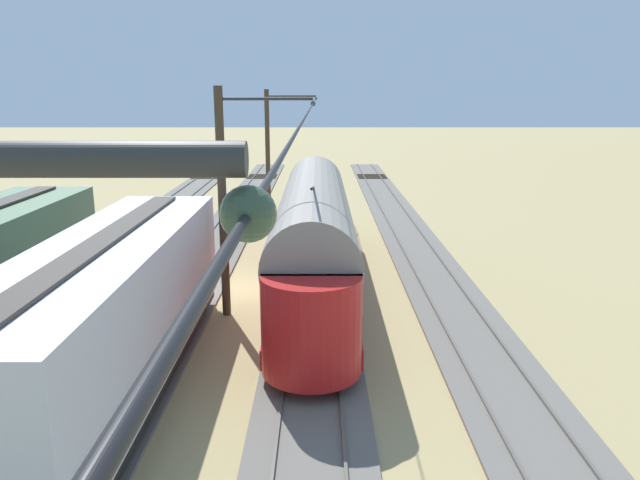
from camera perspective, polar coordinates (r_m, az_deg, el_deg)
name	(u,v)px	position (r m, az deg, el deg)	size (l,w,h in m)	color
ground_plane	(251,288)	(23.03, -6.65, -4.66)	(220.00, 220.00, 0.00)	tan
track_streetcar_siding	(439,284)	(23.63, 11.39, -4.23)	(2.80, 80.00, 0.18)	#666059
track_adjacent_siding	(314,285)	(23.16, -0.55, -4.32)	(2.80, 80.00, 0.18)	#666059
track_third_siding	(190,285)	(23.71, -12.45, -4.22)	(2.80, 80.00, 0.18)	#666059
track_outer_siding	(65,285)	(25.21, -23.37, -3.97)	(2.80, 80.00, 0.18)	#666059
vintage_streetcar	(314,231)	(22.26, -0.57, 0.84)	(2.65, 18.17, 4.85)	red
boxcar_adjacent	(110,313)	(15.26, -19.63, -6.64)	(2.96, 12.72, 3.85)	silver
catenary_pole_foreground	(269,150)	(36.57, -4.93, 8.66)	(3.18, 0.28, 7.56)	#423323
catenary_pole_mid_near	(225,200)	(19.48, -9.14, 3.85)	(3.18, 0.28, 7.56)	#423323
overhead_wire_run	(311,103)	(19.76, -0.86, 13.07)	(2.97, 38.69, 0.18)	black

